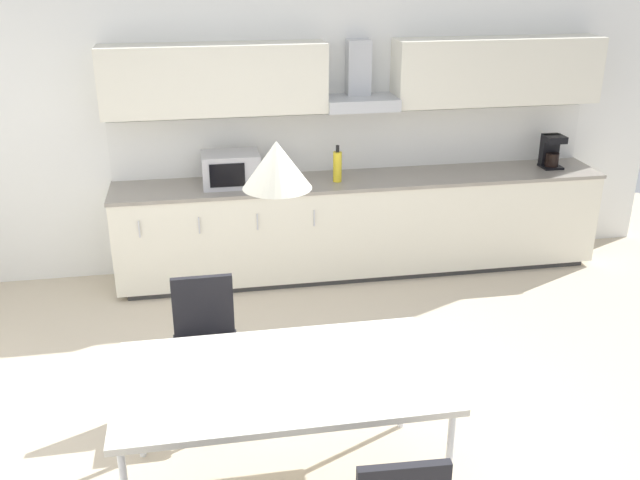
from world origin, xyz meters
The scene contains 12 objects.
ground_plane centered at (0.00, 0.00, -0.01)m, with size 9.37×7.63×0.02m, color beige.
wall_back centered at (0.00, 2.59, 1.29)m, with size 7.50×0.10×2.58m, color white.
kitchen_counter centered at (0.86, 2.24, 0.44)m, with size 4.31×0.63×0.88m.
backsplash_tile centered at (0.86, 2.53, 1.14)m, with size 4.29×0.02×0.51m, color silver.
upper_wall_cabinets centered at (0.86, 2.38, 1.74)m, with size 4.29×0.40×0.56m.
microwave centered at (-0.27, 2.24, 1.02)m, with size 0.48×0.35×0.28m.
coffee_maker centered at (2.63, 2.27, 1.03)m, with size 0.18×0.19×0.30m.
bottle_brown centered at (0.08, 2.29, 1.01)m, with size 0.06×0.06×0.29m.
bottle_yellow centered at (0.63, 2.19, 1.02)m, with size 0.07×0.07×0.32m.
dining_table centered at (-0.19, -0.47, 0.69)m, with size 1.68×0.93×0.73m.
chair_far_left centered at (-0.57, 0.38, 0.53)m, with size 0.40×0.40×0.87m.
pendant_lamp centered at (-0.19, -0.47, 1.84)m, with size 0.32×0.32×0.22m, color silver.
Camera 1 is at (-0.55, -3.56, 2.75)m, focal length 40.00 mm.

